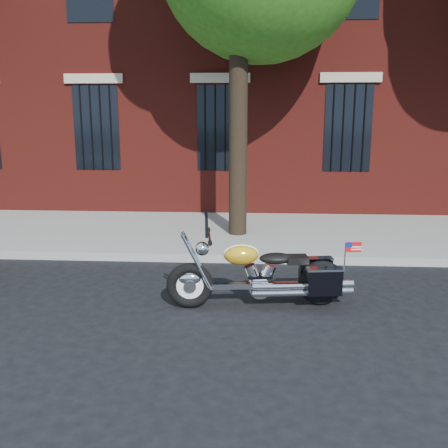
{
  "coord_description": "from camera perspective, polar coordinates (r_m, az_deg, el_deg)",
  "views": [
    {
      "loc": [
        0.84,
        -6.98,
        2.53
      ],
      "look_at": [
        0.35,
        0.8,
        0.81
      ],
      "focal_mm": 40.0,
      "sensor_mm": 36.0,
      "label": 1
    }
  ],
  "objects": [
    {
      "name": "building",
      "position": [
        17.41,
        0.8,
        23.96
      ],
      "size": [
        26.0,
        10.08,
        12.0
      ],
      "color": "maroon",
      "rests_on": "ground"
    },
    {
      "name": "ground",
      "position": [
        7.47,
        -3.11,
        -7.36
      ],
      "size": [
        120.0,
        120.0,
        0.0
      ],
      "primitive_type": "plane",
      "color": "black",
      "rests_on": "ground"
    },
    {
      "name": "curb",
      "position": [
        8.76,
        -2.08,
        -3.84
      ],
      "size": [
        40.0,
        0.16,
        0.15
      ],
      "primitive_type": "cube",
      "color": "gray",
      "rests_on": "ground"
    },
    {
      "name": "motorcycle",
      "position": [
        6.68,
        4.8,
        -5.96
      ],
      "size": [
        2.52,
        0.88,
        1.26
      ],
      "rotation": [
        0.0,
        0.0,
        0.12
      ],
      "color": "black",
      "rests_on": "ground"
    },
    {
      "name": "sidewalk",
      "position": [
        10.57,
        -1.08,
        -0.98
      ],
      "size": [
        40.0,
        3.6,
        0.15
      ],
      "primitive_type": "cube",
      "color": "gray",
      "rests_on": "ground"
    }
  ]
}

